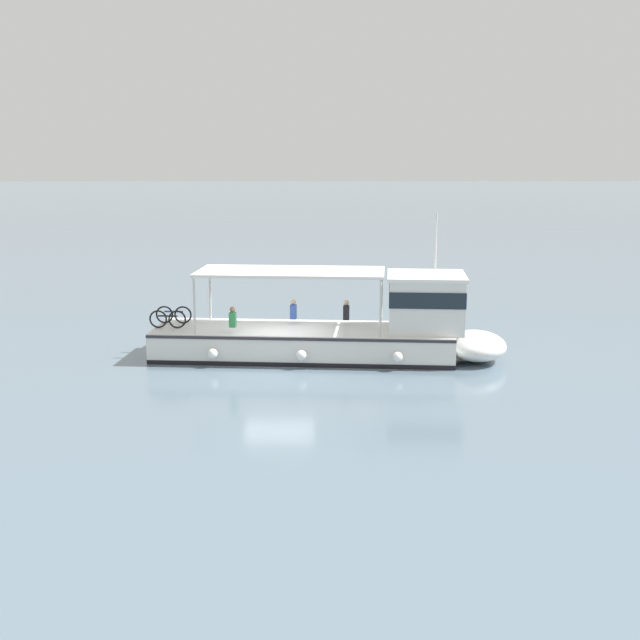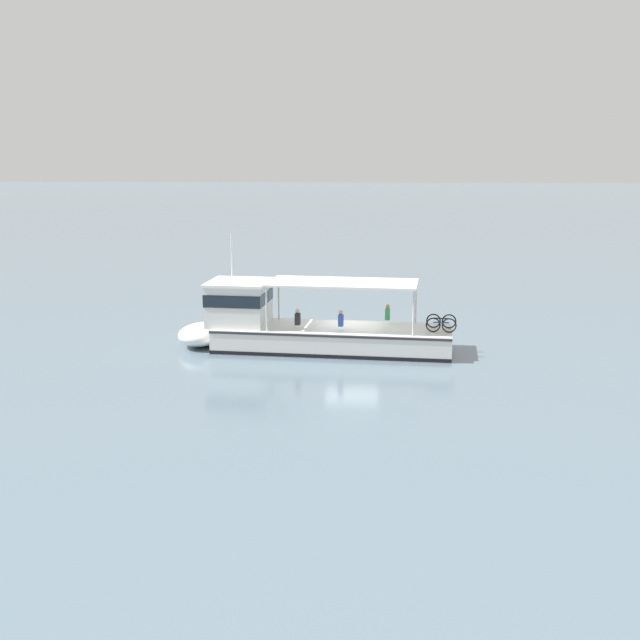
{
  "view_description": "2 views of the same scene",
  "coord_description": "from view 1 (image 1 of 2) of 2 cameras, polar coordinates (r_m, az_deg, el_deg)",
  "views": [
    {
      "loc": [
        -30.25,
        -1.38,
        7.37
      ],
      "look_at": [
        0.97,
        -1.46,
        1.4
      ],
      "focal_mm": 49.31,
      "sensor_mm": 36.0,
      "label": 1
    },
    {
      "loc": [
        37.57,
        1.05,
        9.01
      ],
      "look_at": [
        0.97,
        -1.46,
        1.4
      ],
      "focal_mm": 45.96,
      "sensor_mm": 36.0,
      "label": 2
    }
  ],
  "objects": [
    {
      "name": "ferry_main",
      "position": [
        31.79,
        1.83,
        -0.71
      ],
      "size": [
        4.3,
        13.0,
        5.32
      ],
      "color": "white",
      "rests_on": "ground"
    },
    {
      "name": "ground_plane",
      "position": [
        31.16,
        -2.68,
        -2.87
      ],
      "size": [
        400.0,
        400.0,
        0.0
      ],
      "primitive_type": "plane",
      "color": "slate"
    }
  ]
}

